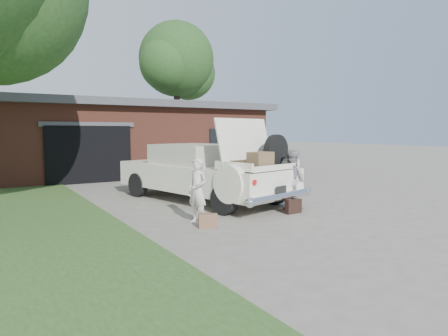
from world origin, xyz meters
TOP-DOWN VIEW (x-y plane):
  - ground at (0.00, 0.00)m, footprint 90.00×90.00m
  - house at (0.98, 11.47)m, footprint 12.80×7.80m
  - tree_right at (6.86, 17.80)m, footprint 5.88×5.12m
  - sedan at (0.37, 2.31)m, footprint 3.40×6.01m
  - woman_left at (-1.13, -0.13)m, footprint 0.47×0.59m
  - woman_right at (1.68, 0.01)m, footprint 0.64×0.79m
  - suitcase_left at (-1.14, -0.61)m, footprint 0.41×0.25m
  - suitcase_right at (1.36, -0.42)m, footprint 0.45×0.17m

SIDE VIEW (x-z plane):
  - ground at x=0.00m, z-range 0.00..0.00m
  - suitcase_left at x=-1.14m, z-range 0.00..0.30m
  - suitcase_right at x=1.36m, z-range 0.00..0.35m
  - woman_left at x=-1.13m, z-range 0.00..1.43m
  - woman_right at x=1.68m, z-range 0.00..1.53m
  - sedan at x=0.37m, z-range -0.33..2.00m
  - house at x=0.98m, z-range 0.02..3.32m
  - tree_right at x=6.86m, z-range 1.87..11.33m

